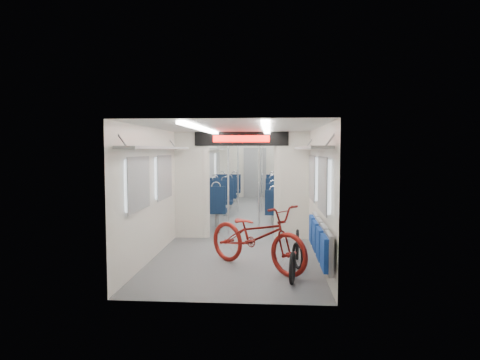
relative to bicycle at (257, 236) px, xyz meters
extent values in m
plane|color=#515456|center=(-0.40, 4.40, -0.53)|extent=(12.00, 12.00, 0.00)
cube|color=silver|center=(-1.85, 4.40, 0.62)|extent=(0.02, 12.00, 2.30)
cube|color=silver|center=(1.05, 4.40, 0.62)|extent=(0.02, 12.00, 2.30)
cube|color=silver|center=(-0.40, 10.40, 0.62)|extent=(2.90, 0.02, 2.30)
cube|color=silver|center=(-0.40, -1.60, 0.62)|extent=(2.90, 0.02, 2.30)
cube|color=silver|center=(-0.40, 4.40, 1.77)|extent=(2.90, 12.00, 0.02)
cube|color=white|center=(-0.95, 4.40, 1.74)|extent=(0.12, 11.40, 0.04)
cube|color=white|center=(0.15, 4.40, 1.74)|extent=(0.12, 11.40, 0.04)
cube|color=silver|center=(-1.53, 2.40, 0.47)|extent=(0.65, 0.18, 2.00)
cube|color=silver|center=(0.72, 2.40, 0.47)|extent=(0.65, 0.18, 2.00)
cube|color=silver|center=(-0.40, 2.40, 1.62)|extent=(2.90, 0.18, 0.30)
cylinder|color=silver|center=(-1.20, 2.40, 0.47)|extent=(0.20, 0.20, 2.00)
cylinder|color=silver|center=(0.40, 2.40, 0.47)|extent=(0.20, 0.20, 2.00)
cube|color=black|center=(-0.40, 2.29, 1.62)|extent=(2.00, 0.03, 0.30)
cube|color=#FF0C07|center=(-0.40, 2.27, 1.62)|extent=(1.20, 0.02, 0.14)
cube|color=silver|center=(-1.82, -0.40, 0.87)|extent=(0.04, 1.00, 0.75)
cube|color=silver|center=(1.02, -0.40, 0.87)|extent=(0.04, 1.00, 0.75)
cube|color=silver|center=(-1.82, 1.20, 0.87)|extent=(0.04, 1.00, 0.75)
cube|color=silver|center=(1.02, 1.20, 0.87)|extent=(0.04, 1.00, 0.75)
cube|color=silver|center=(-1.82, 3.90, 0.87)|extent=(0.04, 1.00, 0.75)
cube|color=silver|center=(1.02, 3.90, 0.87)|extent=(0.04, 1.00, 0.75)
cube|color=silver|center=(-1.82, 5.80, 0.87)|extent=(0.04, 1.00, 0.75)
cube|color=silver|center=(1.02, 5.80, 0.87)|extent=(0.04, 1.00, 0.75)
cube|color=silver|center=(-1.82, 7.70, 0.87)|extent=(0.04, 1.00, 0.75)
cube|color=silver|center=(1.02, 7.70, 0.87)|extent=(0.04, 1.00, 0.75)
cube|color=silver|center=(-1.82, 9.50, 0.87)|extent=(0.04, 1.00, 0.75)
cube|color=silver|center=(1.02, 9.50, 0.87)|extent=(0.04, 1.00, 0.75)
cube|color=gray|center=(-1.67, 0.40, 1.42)|extent=(0.30, 3.60, 0.04)
cube|color=gray|center=(0.87, 0.40, 1.42)|extent=(0.30, 3.60, 0.04)
cube|color=gray|center=(-1.67, 6.40, 1.42)|extent=(0.30, 7.60, 0.04)
cube|color=gray|center=(0.87, 6.40, 1.42)|extent=(0.30, 7.60, 0.04)
cube|color=gray|center=(-0.40, 10.34, 0.47)|extent=(0.90, 0.05, 2.00)
imported|color=maroon|center=(0.00, 0.00, 0.00)|extent=(1.99, 1.83, 1.06)
cube|color=gray|center=(0.98, -1.27, 0.05)|extent=(0.06, 0.46, 0.52)
cube|color=navy|center=(0.92, -1.27, 0.05)|extent=(0.06, 0.42, 0.44)
cube|color=gray|center=(0.98, -0.72, 0.05)|extent=(0.06, 0.46, 0.52)
cube|color=navy|center=(0.92, -0.72, 0.05)|extent=(0.06, 0.42, 0.44)
cube|color=gray|center=(0.98, -0.17, 0.05)|extent=(0.06, 0.46, 0.52)
cube|color=navy|center=(0.92, -0.17, 0.05)|extent=(0.06, 0.42, 0.44)
cube|color=gray|center=(0.98, 0.38, 0.05)|extent=(0.06, 0.46, 0.52)
cube|color=navy|center=(0.92, 0.38, 0.05)|extent=(0.06, 0.42, 0.44)
torus|color=black|center=(0.53, -0.79, -0.32)|extent=(0.13, 0.47, 0.47)
torus|color=black|center=(0.66, 0.00, -0.33)|extent=(0.18, 0.44, 0.44)
torus|color=black|center=(0.69, 0.61, -0.29)|extent=(0.10, 0.54, 0.53)
cube|color=black|center=(-1.10, 3.68, -0.13)|extent=(0.47, 0.44, 0.10)
cylinder|color=gray|center=(-1.10, 3.68, -0.35)|extent=(0.10, 0.10, 0.35)
cube|color=black|center=(-1.10, 3.50, 0.21)|extent=(0.47, 0.08, 0.57)
torus|color=silver|center=(-1.10, 3.50, 0.49)|extent=(0.24, 0.03, 0.24)
cube|color=black|center=(-1.10, 5.45, -0.13)|extent=(0.47, 0.44, 0.10)
cylinder|color=gray|center=(-1.10, 5.45, -0.35)|extent=(0.10, 0.10, 0.35)
cube|color=black|center=(-1.10, 5.63, 0.21)|extent=(0.47, 0.08, 0.57)
torus|color=silver|center=(-1.10, 5.63, 0.49)|extent=(0.24, 0.03, 0.24)
cube|color=black|center=(-1.57, 3.68, -0.13)|extent=(0.47, 0.44, 0.10)
cylinder|color=gray|center=(-1.57, 3.68, -0.35)|extent=(0.10, 0.10, 0.35)
cube|color=black|center=(-1.57, 3.50, 0.21)|extent=(0.47, 0.08, 0.57)
torus|color=silver|center=(-1.57, 3.50, 0.49)|extent=(0.24, 0.03, 0.24)
cube|color=black|center=(-1.57, 5.45, -0.13)|extent=(0.47, 0.44, 0.10)
cylinder|color=gray|center=(-1.57, 5.45, -0.35)|extent=(0.10, 0.10, 0.35)
cube|color=black|center=(-1.57, 5.63, 0.21)|extent=(0.47, 0.08, 0.57)
torus|color=silver|center=(-1.57, 5.63, 0.49)|extent=(0.24, 0.03, 0.24)
cube|color=black|center=(0.30, 3.54, -0.13)|extent=(0.42, 0.39, 0.10)
cylinder|color=gray|center=(0.30, 3.54, -0.35)|extent=(0.10, 0.10, 0.35)
cube|color=black|center=(0.30, 3.38, 0.18)|extent=(0.42, 0.07, 0.51)
torus|color=silver|center=(0.30, 3.38, 0.43)|extent=(0.21, 0.03, 0.21)
cube|color=black|center=(0.30, 5.11, -0.13)|extent=(0.42, 0.39, 0.10)
cylinder|color=gray|center=(0.30, 5.11, -0.35)|extent=(0.10, 0.10, 0.35)
cube|color=black|center=(0.30, 5.26, 0.18)|extent=(0.42, 0.07, 0.51)
torus|color=silver|center=(0.30, 5.26, 0.43)|extent=(0.21, 0.03, 0.21)
cube|color=black|center=(0.77, 3.54, -0.13)|extent=(0.42, 0.39, 0.10)
cylinder|color=gray|center=(0.77, 3.54, -0.35)|extent=(0.10, 0.10, 0.35)
cube|color=black|center=(0.77, 3.38, 0.18)|extent=(0.42, 0.07, 0.51)
torus|color=silver|center=(0.77, 3.38, 0.43)|extent=(0.21, 0.03, 0.21)
cube|color=black|center=(0.77, 5.11, -0.13)|extent=(0.42, 0.39, 0.10)
cylinder|color=gray|center=(0.77, 5.11, -0.35)|extent=(0.10, 0.10, 0.35)
cube|color=black|center=(0.77, 5.26, 0.18)|extent=(0.42, 0.07, 0.51)
torus|color=silver|center=(0.77, 5.26, 0.43)|extent=(0.21, 0.03, 0.21)
cube|color=black|center=(-1.10, 6.98, -0.13)|extent=(0.46, 0.43, 0.10)
cylinder|color=gray|center=(-1.10, 6.98, -0.35)|extent=(0.10, 0.10, 0.35)
cube|color=black|center=(-1.10, 6.80, 0.20)|extent=(0.46, 0.08, 0.56)
torus|color=silver|center=(-1.10, 6.80, 0.48)|extent=(0.23, 0.03, 0.23)
cube|color=black|center=(-1.10, 8.71, -0.13)|extent=(0.46, 0.43, 0.10)
cylinder|color=gray|center=(-1.10, 8.71, -0.35)|extent=(0.10, 0.10, 0.35)
cube|color=black|center=(-1.10, 8.88, 0.20)|extent=(0.46, 0.08, 0.56)
torus|color=silver|center=(-1.10, 8.88, 0.48)|extent=(0.23, 0.03, 0.23)
cube|color=black|center=(-1.57, 6.98, -0.13)|extent=(0.46, 0.43, 0.10)
cylinder|color=gray|center=(-1.57, 6.98, -0.35)|extent=(0.10, 0.10, 0.35)
cube|color=black|center=(-1.57, 6.80, 0.20)|extent=(0.46, 0.08, 0.56)
torus|color=silver|center=(-1.57, 6.80, 0.48)|extent=(0.23, 0.03, 0.23)
cube|color=black|center=(-1.57, 8.71, -0.13)|extent=(0.46, 0.43, 0.10)
cylinder|color=gray|center=(-1.57, 8.71, -0.35)|extent=(0.10, 0.10, 0.35)
cube|color=black|center=(-1.57, 8.88, 0.20)|extent=(0.46, 0.08, 0.56)
torus|color=silver|center=(-1.57, 8.88, 0.48)|extent=(0.23, 0.03, 0.23)
cube|color=black|center=(0.30, 6.95, -0.13)|extent=(0.46, 0.43, 0.10)
cylinder|color=gray|center=(0.30, 6.95, -0.35)|extent=(0.10, 0.10, 0.35)
cube|color=black|center=(0.30, 6.77, 0.20)|extent=(0.46, 0.08, 0.56)
torus|color=silver|center=(0.30, 6.77, 0.48)|extent=(0.23, 0.03, 0.23)
cube|color=black|center=(0.30, 8.69, -0.13)|extent=(0.46, 0.43, 0.10)
cylinder|color=gray|center=(0.30, 8.69, -0.35)|extent=(0.10, 0.10, 0.35)
cube|color=black|center=(0.30, 8.86, 0.20)|extent=(0.46, 0.08, 0.56)
torus|color=silver|center=(0.30, 8.86, 0.48)|extent=(0.23, 0.03, 0.23)
cube|color=black|center=(0.77, 6.95, -0.13)|extent=(0.46, 0.43, 0.10)
cylinder|color=gray|center=(0.77, 6.95, -0.35)|extent=(0.10, 0.10, 0.35)
cube|color=black|center=(0.77, 6.77, 0.20)|extent=(0.46, 0.08, 0.56)
torus|color=silver|center=(0.77, 6.77, 0.48)|extent=(0.23, 0.03, 0.23)
cube|color=black|center=(0.77, 8.69, -0.13)|extent=(0.46, 0.43, 0.10)
cylinder|color=gray|center=(0.77, 8.69, -0.35)|extent=(0.10, 0.10, 0.35)
cube|color=black|center=(0.77, 8.86, 0.20)|extent=(0.46, 0.08, 0.56)
torus|color=silver|center=(0.77, 8.86, 0.48)|extent=(0.23, 0.03, 0.23)
cylinder|color=silver|center=(-0.74, 2.81, 0.62)|extent=(0.04, 0.04, 2.30)
cylinder|color=silver|center=(-0.05, 3.18, 0.62)|extent=(0.04, 0.04, 2.30)
cylinder|color=silver|center=(-0.77, 6.24, 0.62)|extent=(0.05, 0.05, 2.30)
cylinder|color=silver|center=(-0.04, 6.49, 0.62)|extent=(0.05, 0.05, 2.30)
camera|label=1|loc=(0.21, -6.80, 1.39)|focal=32.00mm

